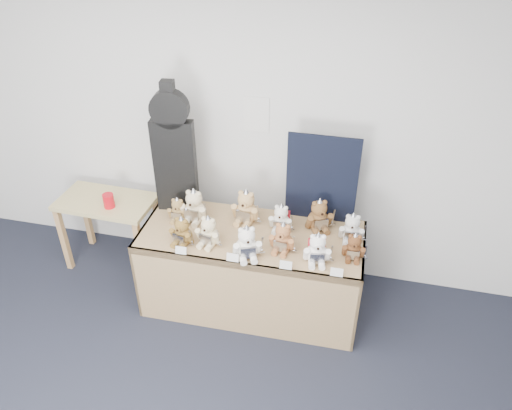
% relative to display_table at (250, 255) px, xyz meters
% --- Properties ---
extents(room_shell, '(6.00, 6.00, 6.00)m').
position_rel_display_table_xyz_m(room_shell, '(-0.10, 0.65, 0.91)').
color(room_shell, silver).
rests_on(room_shell, floor).
extents(display_table, '(1.78, 0.77, 0.73)m').
position_rel_display_table_xyz_m(display_table, '(0.00, 0.00, 0.00)').
color(display_table, '#9C774F').
rests_on(display_table, floor).
extents(side_table, '(0.85, 0.49, 0.70)m').
position_rel_display_table_xyz_m(side_table, '(-1.38, 0.30, -0.00)').
color(side_table, tan).
rests_on(side_table, floor).
extents(guitar_case, '(0.35, 0.14, 1.11)m').
position_rel_display_table_xyz_m(guitar_case, '(-0.69, 0.30, 0.70)').
color(guitar_case, black).
rests_on(guitar_case, display_table).
extents(navy_board, '(0.56, 0.02, 0.75)m').
position_rel_display_table_xyz_m(navy_board, '(0.48, 0.41, 0.53)').
color(navy_board, black).
rests_on(navy_board, display_table).
extents(red_cup, '(0.09, 0.09, 0.13)m').
position_rel_display_table_xyz_m(red_cup, '(-1.29, 0.21, 0.19)').
color(red_cup, red).
rests_on(red_cup, side_table).
extents(teddy_front_far_left, '(0.21, 0.19, 0.26)m').
position_rel_display_table_xyz_m(teddy_front_far_left, '(-0.49, -0.16, 0.26)').
color(teddy_front_far_left, brown).
rests_on(teddy_front_far_left, display_table).
extents(teddy_front_left, '(0.22, 0.20, 0.27)m').
position_rel_display_table_xyz_m(teddy_front_left, '(-0.29, -0.12, 0.27)').
color(teddy_front_left, beige).
rests_on(teddy_front_left, display_table).
extents(teddy_front_centre, '(0.24, 0.23, 0.29)m').
position_rel_display_table_xyz_m(teddy_front_centre, '(0.03, -0.20, 0.28)').
color(teddy_front_centre, white).
rests_on(teddy_front_centre, display_table).
extents(teddy_front_right, '(0.22, 0.19, 0.27)m').
position_rel_display_table_xyz_m(teddy_front_right, '(0.27, -0.06, 0.27)').
color(teddy_front_right, '#A1653D').
rests_on(teddy_front_right, display_table).
extents(teddy_front_far_right, '(0.23, 0.20, 0.28)m').
position_rel_display_table_xyz_m(teddy_front_far_right, '(0.54, -0.14, 0.27)').
color(teddy_front_far_right, white).
rests_on(teddy_front_far_right, display_table).
extents(teddy_front_end, '(0.19, 0.15, 0.23)m').
position_rel_display_table_xyz_m(teddy_front_end, '(0.79, -0.03, 0.25)').
color(teddy_front_end, brown).
rests_on(teddy_front_end, display_table).
extents(teddy_back_left, '(0.26, 0.21, 0.31)m').
position_rel_display_table_xyz_m(teddy_back_left, '(-0.50, 0.15, 0.28)').
color(teddy_back_left, beige).
rests_on(teddy_back_left, display_table).
extents(teddy_back_centre_left, '(0.26, 0.22, 0.32)m').
position_rel_display_table_xyz_m(teddy_back_centre_left, '(-0.09, 0.24, 0.28)').
color(teddy_back_centre_left, tan).
rests_on(teddy_back_centre_left, display_table).
extents(teddy_back_centre_right, '(0.21, 0.17, 0.26)m').
position_rel_display_table_xyz_m(teddy_back_centre_right, '(0.21, 0.19, 0.26)').
color(teddy_back_centre_right, white).
rests_on(teddy_back_centre_right, display_table).
extents(teddy_back_right, '(0.25, 0.24, 0.30)m').
position_rel_display_table_xyz_m(teddy_back_right, '(0.50, 0.27, 0.28)').
color(teddy_back_right, brown).
rests_on(teddy_back_right, display_table).
extents(teddy_back_end, '(0.22, 0.17, 0.27)m').
position_rel_display_table_xyz_m(teddy_back_end, '(0.76, 0.18, 0.26)').
color(teddy_back_end, silver).
rests_on(teddy_back_end, display_table).
extents(teddy_back_far_left, '(0.18, 0.15, 0.22)m').
position_rel_display_table_xyz_m(teddy_back_far_left, '(-0.63, 0.13, 0.25)').
color(teddy_back_far_left, olive).
rests_on(teddy_back_far_left, display_table).
extents(entry_card_a, '(0.09, 0.02, 0.06)m').
position_rel_display_table_xyz_m(entry_card_a, '(-0.45, -0.29, 0.19)').
color(entry_card_a, silver).
rests_on(entry_card_a, display_table).
extents(entry_card_b, '(0.09, 0.02, 0.06)m').
position_rel_display_table_xyz_m(entry_card_b, '(-0.06, -0.28, 0.19)').
color(entry_card_b, silver).
rests_on(entry_card_b, display_table).
extents(entry_card_c, '(0.09, 0.02, 0.06)m').
position_rel_display_table_xyz_m(entry_card_c, '(0.33, -0.27, 0.19)').
color(entry_card_c, silver).
rests_on(entry_card_c, display_table).
extents(entry_card_d, '(0.09, 0.02, 0.06)m').
position_rel_display_table_xyz_m(entry_card_d, '(0.70, -0.26, 0.19)').
color(entry_card_d, silver).
rests_on(entry_card_d, display_table).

